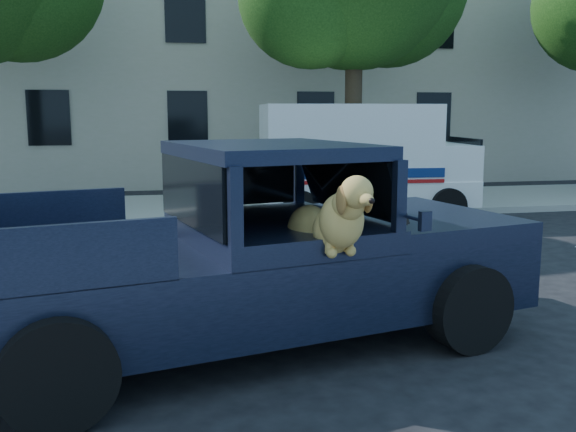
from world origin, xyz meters
name	(u,v)px	position (x,y,z in m)	size (l,w,h in m)	color
ground	(168,346)	(0.00, 0.00, 0.00)	(120.00, 120.00, 0.00)	black
far_sidewalk	(158,208)	(0.00, 9.20, 0.07)	(60.00, 4.00, 0.15)	gray
lane_stripes	(290,262)	(2.00, 3.40, 0.01)	(21.60, 0.14, 0.01)	silver
building_main	(239,50)	(3.00, 16.50, 4.50)	(26.00, 6.00, 9.00)	#BFB29D
pickup_truck	(239,280)	(0.72, -0.12, 0.70)	(6.10, 3.54, 2.06)	black
mail_truck	(361,169)	(4.49, 7.35, 1.11)	(4.78, 2.66, 2.53)	silver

